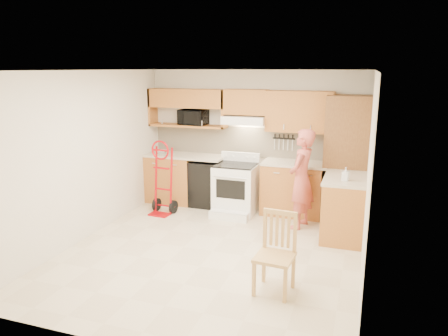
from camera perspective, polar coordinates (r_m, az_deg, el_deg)
The scene contains 28 objects.
floor at distance 6.13m, azimuth -1.52°, elevation -11.18°, with size 4.00×4.50×0.02m, color beige.
ceiling at distance 5.58m, azimuth -1.69°, elevation 13.08°, with size 4.00×4.50×0.02m, color white.
wall_back at distance 7.85m, azimuth 4.13°, elevation 3.87°, with size 4.00×0.02×2.50m, color beige.
wall_front at distance 3.78m, azimuth -13.64°, elevation -6.94°, with size 4.00×0.02×2.50m, color beige.
wall_left at distance 6.68m, azimuth -18.00°, elevation 1.59°, with size 0.02×4.50×2.50m, color beige.
wall_right at distance 5.39m, azimuth 18.88°, elevation -1.18°, with size 0.02×4.50×2.50m, color beige.
backsplash at distance 7.83m, azimuth 4.08°, elevation 3.48°, with size 3.92×0.03×0.55m, color beige.
lower_cab_left at distance 8.25m, azimuth -6.99°, elevation -1.40°, with size 0.90×0.60×0.90m, color #B26B25.
dishwasher at distance 7.97m, azimuth -2.11°, elevation -2.02°, with size 0.60×0.60×0.85m, color black.
lower_cab_right at distance 7.56m, azimuth 9.53°, elevation -2.86°, with size 1.14×0.60×0.90m, color #B26B25.
countertop_left at distance 8.02m, azimuth -5.15°, elevation 1.67°, with size 1.50×0.63×0.04m, color #BCB19D.
countertop_right at distance 7.45m, azimuth 9.67°, elevation 0.62°, with size 1.14×0.63×0.04m, color #BCB19D.
cab_return_right at distance 6.72m, azimuth 15.77°, elevation -5.26°, with size 0.60×1.00×0.90m, color #B26B25.
countertop_return at distance 6.59m, azimuth 16.02°, elevation -1.38°, with size 0.63×1.00×0.04m, color #BCB19D.
pantry_tall at distance 7.34m, azimuth 16.03°, elevation 1.14°, with size 0.70×0.60×2.10m, color brown.
upper_cab_left at distance 8.00m, azimuth -4.91°, elevation 9.31°, with size 1.50×0.33×0.34m, color #B26B25.
upper_shelf_mw at distance 8.05m, azimuth -4.84°, elevation 5.69°, with size 1.50×0.33×0.04m, color #B26B25.
upper_cab_center at distance 7.63m, azimuth 3.00°, elevation 8.84°, with size 0.76×0.33×0.44m, color #B26B25.
upper_cab_right at distance 7.44m, azimuth 10.10°, elevation 7.46°, with size 1.14×0.33×0.70m, color #B26B25.
range_hood at distance 7.60m, azimuth 2.83°, elevation 6.47°, with size 0.76×0.46×0.14m, color white.
knife_strip at distance 7.68m, azimuth 8.00°, elevation 3.49°, with size 0.40×0.05×0.29m, color black, non-canonical shape.
microwave at distance 7.99m, azimuth -4.17°, elevation 6.81°, with size 0.51×0.35×0.28m, color black.
range at distance 7.45m, azimuth 1.44°, elevation -2.33°, with size 0.71×0.94×1.05m, color white, non-canonical shape.
person at distance 6.87m, azimuth 10.33°, elevation -1.47°, with size 0.59×0.39×1.61m, color #BE5549.
hand_truck at distance 7.52m, azimuth -8.42°, elevation -1.78°, with size 0.47×0.43×1.19m, color #AE070D, non-canonical shape.
dining_chair at distance 4.96m, azimuth 6.81°, elevation -11.42°, with size 0.42×0.46×0.93m, color tan, non-canonical shape.
soap_bottle at distance 6.37m, azimuth 16.00°, elevation -0.77°, with size 0.09×0.09×0.20m, color white.
bowl at distance 8.23m, azimuth -8.40°, elevation 2.20°, with size 0.21×0.21×0.05m, color white.
Camera 1 is at (1.94, -5.24, 2.53)m, focal length 34.07 mm.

